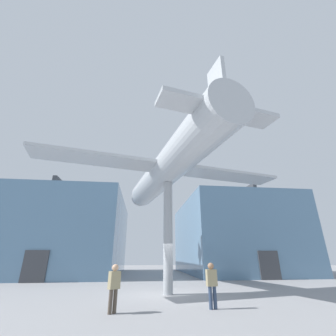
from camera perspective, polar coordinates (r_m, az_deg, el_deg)
ground_plane at (r=13.31m, az=0.00°, el=-29.52°), size 80.00×80.00×0.00m
glass_pavilion_left at (r=28.91m, az=-23.44°, el=-15.45°), size 11.49×16.07×8.66m
glass_pavilion_right at (r=29.89m, az=15.66°, el=-16.52°), size 11.49×16.07×8.66m
support_pylon_central at (r=13.22m, az=0.00°, el=-16.41°), size 0.52×0.52×6.06m
suspended_airplane at (r=14.34m, az=-0.28°, el=-0.25°), size 15.65×15.27×3.41m
visitor_person at (r=9.99m, az=11.04°, el=-26.54°), size 0.42×0.25×1.62m
visitor_second at (r=9.35m, az=-13.55°, el=-26.86°), size 0.45×0.41×1.59m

